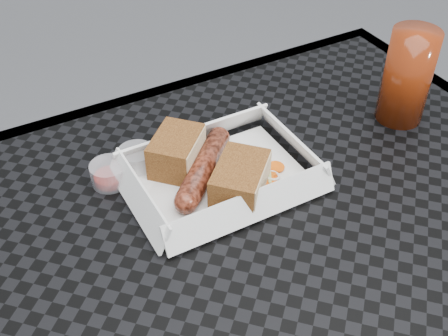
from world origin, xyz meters
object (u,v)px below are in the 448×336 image
drink_glass (407,77)px  patio_table (311,273)px  bratwurst (204,168)px  food_tray (220,179)px

drink_glass → patio_table: bearing=-151.4°
patio_table → bratwurst: size_ratio=6.17×
drink_glass → food_tray: bearing=179.3°
bratwurst → drink_glass: (0.33, -0.02, 0.05)m
bratwurst → drink_glass: 0.33m
food_tray → bratwurst: bratwurst is taller
patio_table → food_tray: food_tray is taller
food_tray → drink_glass: bearing=-0.7°
bratwurst → patio_table: bearing=-64.6°
bratwurst → drink_glass: drink_glass is taller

